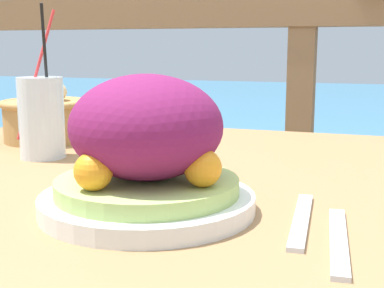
% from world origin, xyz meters
% --- Properties ---
extents(patio_table, '(1.22, 0.95, 0.76)m').
position_xyz_m(patio_table, '(0.00, 0.00, 0.67)').
color(patio_table, '#997047').
rests_on(patio_table, ground_plane).
extents(railing_fence, '(2.80, 0.08, 1.08)m').
position_xyz_m(railing_fence, '(0.00, 0.80, 0.81)').
color(railing_fence, brown).
rests_on(railing_fence, ground_plane).
extents(sea_backdrop, '(12.00, 4.00, 0.54)m').
position_xyz_m(sea_backdrop, '(0.00, 3.30, 0.27)').
color(sea_backdrop, teal).
rests_on(sea_backdrop, ground_plane).
extents(salad_plate, '(0.24, 0.24, 0.15)m').
position_xyz_m(salad_plate, '(-0.05, -0.14, 0.82)').
color(salad_plate, silver).
rests_on(salad_plate, patio_table).
extents(drink_glass, '(0.07, 0.08, 0.25)m').
position_xyz_m(drink_glass, '(-0.33, 0.07, 0.82)').
color(drink_glass, silver).
rests_on(drink_glass, patio_table).
extents(bread_basket, '(0.17, 0.17, 0.12)m').
position_xyz_m(bread_basket, '(-0.41, 0.21, 0.81)').
color(bread_basket, '#AD7F47').
rests_on(bread_basket, patio_table).
extents(fork, '(0.03, 0.18, 0.00)m').
position_xyz_m(fork, '(0.12, -0.13, 0.76)').
color(fork, silver).
rests_on(fork, patio_table).
extents(knife, '(0.03, 0.18, 0.00)m').
position_xyz_m(knife, '(0.16, -0.17, 0.76)').
color(knife, silver).
rests_on(knife, patio_table).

